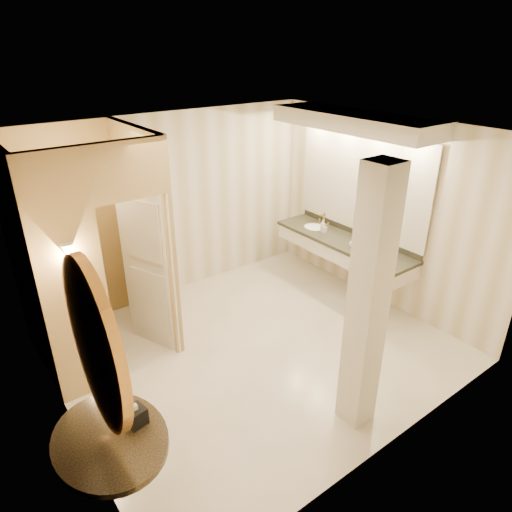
% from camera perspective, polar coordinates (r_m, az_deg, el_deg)
% --- Properties ---
extents(floor, '(4.50, 4.50, 0.00)m').
position_cam_1_polar(floor, '(5.95, -0.07, -11.42)').
color(floor, silver).
rests_on(floor, ground).
extents(ceiling, '(4.50, 4.50, 0.00)m').
position_cam_1_polar(ceiling, '(4.84, -0.09, 15.11)').
color(ceiling, silver).
rests_on(ceiling, wall_back).
extents(wall_back, '(4.50, 0.02, 2.70)m').
position_cam_1_polar(wall_back, '(6.84, -10.24, 6.10)').
color(wall_back, silver).
rests_on(wall_back, floor).
extents(wall_front, '(4.50, 0.02, 2.70)m').
position_cam_1_polar(wall_front, '(4.04, 17.43, -9.15)').
color(wall_front, silver).
rests_on(wall_front, floor).
extents(wall_left, '(0.02, 4.00, 2.70)m').
position_cam_1_polar(wall_left, '(4.45, -24.14, -6.94)').
color(wall_left, silver).
rests_on(wall_left, floor).
extents(wall_right, '(0.02, 4.00, 2.70)m').
position_cam_1_polar(wall_right, '(6.74, 15.47, 5.29)').
color(wall_right, silver).
rests_on(wall_right, floor).
extents(toilet_closet, '(1.50, 1.55, 2.70)m').
position_cam_1_polar(toilet_closet, '(5.53, -15.59, 1.21)').
color(toilet_closet, tan).
rests_on(toilet_closet, floor).
extents(wall_sconce, '(0.14, 0.14, 0.42)m').
position_cam_1_polar(wall_sconce, '(4.71, -22.51, 0.47)').
color(wall_sconce, '#C28B3E').
rests_on(wall_sconce, toilet_closet).
extents(vanity, '(0.75, 2.51, 2.09)m').
position_cam_1_polar(vanity, '(6.70, 11.61, 8.07)').
color(vanity, beige).
rests_on(vanity, floor).
extents(console_shelf, '(1.03, 1.03, 1.97)m').
position_cam_1_polar(console_shelf, '(3.52, -18.58, -15.28)').
color(console_shelf, black).
rests_on(console_shelf, floor).
extents(pillar, '(0.29, 0.29, 2.70)m').
position_cam_1_polar(pillar, '(4.36, 13.79, -5.96)').
color(pillar, beige).
rests_on(pillar, floor).
extents(tissue_box, '(0.17, 0.17, 0.14)m').
position_cam_1_polar(tissue_box, '(3.83, -14.79, -18.79)').
color(tissue_box, black).
rests_on(tissue_box, console_shelf).
extents(toilet, '(0.60, 0.83, 0.76)m').
position_cam_1_polar(toilet, '(6.40, -21.01, -6.34)').
color(toilet, white).
rests_on(toilet, floor).
extents(soap_bottle_a, '(0.07, 0.07, 0.14)m').
position_cam_1_polar(soap_bottle_a, '(7.11, 8.56, 3.47)').
color(soap_bottle_a, beige).
rests_on(soap_bottle_a, vanity).
extents(soap_bottle_b, '(0.12, 0.12, 0.13)m').
position_cam_1_polar(soap_bottle_b, '(6.67, 11.98, 1.64)').
color(soap_bottle_b, silver).
rests_on(soap_bottle_b, vanity).
extents(soap_bottle_c, '(0.08, 0.08, 0.19)m').
position_cam_1_polar(soap_bottle_c, '(7.12, 8.32, 3.76)').
color(soap_bottle_c, '#C6B28C').
rests_on(soap_bottle_c, vanity).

